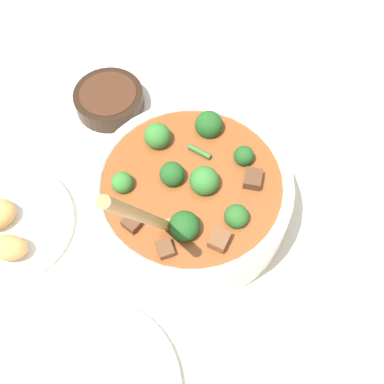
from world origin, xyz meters
name	(u,v)px	position (x,y,z in m)	size (l,w,h in m)	color
ground_plane	(192,210)	(0.00, 0.00, 0.00)	(4.00, 4.00, 0.00)	silver
stew_bowl	(192,194)	(0.00, 0.00, 0.05)	(0.28, 0.26, 0.29)	white
condiment_bowl	(109,99)	(0.02, 0.23, 0.02)	(0.11, 0.11, 0.03)	black
food_plate	(7,225)	(-0.21, 0.14, 0.01)	(0.18, 0.18, 0.04)	white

